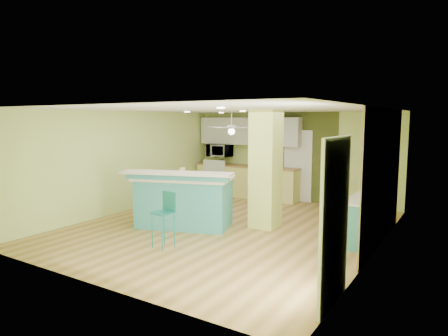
{
  "coord_description": "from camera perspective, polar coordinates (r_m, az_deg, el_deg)",
  "views": [
    {
      "loc": [
        4.35,
        -7.06,
        2.3
      ],
      "look_at": [
        -0.33,
        0.4,
        1.22
      ],
      "focal_mm": 32.0,
      "sensor_mm": 36.0,
      "label": 1
    }
  ],
  "objects": [
    {
      "name": "wall_front",
      "position": [
        5.72,
        -18.35,
        -3.99
      ],
      "size": [
        6.0,
        0.01,
        2.5
      ],
      "primitive_type": "cube",
      "color": "#CFE67B",
      "rests_on": "floor"
    },
    {
      "name": "interior_door",
      "position": [
        11.39,
        10.5,
        0.31
      ],
      "size": [
        0.82,
        0.05,
        2.0
      ],
      "primitive_type": "cube",
      "color": "white",
      "rests_on": "floor"
    },
    {
      "name": "wall_decor",
      "position": [
        8.02,
        22.0,
        1.09
      ],
      "size": [
        0.03,
        0.9,
        0.7
      ],
      "primitive_type": "cube",
      "color": "brown",
      "rests_on": "wood_panel"
    },
    {
      "name": "olive_accent",
      "position": [
        11.39,
        10.58,
        1.57
      ],
      "size": [
        2.2,
        0.02,
        2.5
      ],
      "primitive_type": "cube",
      "color": "#475020",
      "rests_on": "floor"
    },
    {
      "name": "bar_stool",
      "position": [
        7.27,
        -8.33,
        -6.02
      ],
      "size": [
        0.38,
        0.38,
        1.01
      ],
      "rotation": [
        0.0,
        0.0,
        -0.16
      ],
      "color": "teal",
      "rests_on": "floor"
    },
    {
      "name": "wall_left",
      "position": [
        10.25,
        -13.99,
        0.89
      ],
      "size": [
        0.01,
        7.0,
        2.5
      ],
      "primitive_type": "cube",
      "color": "#CFE67B",
      "rests_on": "floor"
    },
    {
      "name": "wall_right",
      "position": [
        7.27,
        21.08,
        -1.82
      ],
      "size": [
        0.01,
        7.0,
        2.5
      ],
      "primitive_type": "cube",
      "color": "#CFE67B",
      "rests_on": "floor"
    },
    {
      "name": "wall_back",
      "position": [
        11.48,
        9.69,
        1.63
      ],
      "size": [
        6.0,
        0.01,
        2.5
      ],
      "primitive_type": "cube",
      "color": "#CFE67B",
      "rests_on": "floor"
    },
    {
      "name": "fruit_bowl",
      "position": [
        11.54,
        5.27,
        0.37
      ],
      "size": [
        0.38,
        0.38,
        0.07
      ],
      "primitive_type": "imported",
      "rotation": [
        0.0,
        0.0,
        -0.32
      ],
      "color": "#3A2718",
      "rests_on": "kitchen_run"
    },
    {
      "name": "side_counter",
      "position": [
        7.93,
        19.3,
        -7.09
      ],
      "size": [
        0.56,
        1.32,
        0.85
      ],
      "color": "teal",
      "rests_on": "floor"
    },
    {
      "name": "floor",
      "position": [
        8.61,
        0.45,
        -8.56
      ],
      "size": [
        6.0,
        7.0,
        0.01
      ],
      "primitive_type": "cube",
      "color": "olive",
      "rests_on": "ground"
    },
    {
      "name": "pendant_lamp",
      "position": [
        8.01,
        19.83,
        3.58
      ],
      "size": [
        0.14,
        0.14,
        0.69
      ],
      "color": "white",
      "rests_on": "ceiling"
    },
    {
      "name": "upper_cabinets",
      "position": [
        11.83,
        3.56,
        5.27
      ],
      "size": [
        3.2,
        0.34,
        0.8
      ],
      "primitive_type": "cube",
      "color": "silver",
      "rests_on": "wall_back"
    },
    {
      "name": "french_door",
      "position": [
        5.11,
        15.56,
        -7.46
      ],
      "size": [
        0.04,
        1.08,
        2.1
      ],
      "primitive_type": "cube",
      "color": "white",
      "rests_on": "floor"
    },
    {
      "name": "wood_panel",
      "position": [
        7.85,
        21.81,
        -1.22
      ],
      "size": [
        0.02,
        3.4,
        2.5
      ],
      "primitive_type": "cube",
      "color": "#83664B",
      "rests_on": "floor"
    },
    {
      "name": "stove",
      "position": [
        12.33,
        -0.67,
        -1.6
      ],
      "size": [
        0.76,
        0.66,
        1.08
      ],
      "color": "silver",
      "rests_on": "floor"
    },
    {
      "name": "canister",
      "position": [
        8.83,
        -5.99,
        -0.5
      ],
      "size": [
        0.14,
        0.14,
        0.16
      ],
      "primitive_type": "cylinder",
      "color": "gold",
      "rests_on": "peninsula"
    },
    {
      "name": "ceiling_fan",
      "position": [
        10.58,
        1.08,
        5.77
      ],
      "size": [
        1.41,
        1.41,
        0.61
      ],
      "color": "silver",
      "rests_on": "ceiling"
    },
    {
      "name": "peninsula",
      "position": [
        8.64,
        -5.76,
        -4.59
      ],
      "size": [
        2.46,
        1.86,
        1.24
      ],
      "rotation": [
        0.0,
        0.0,
        0.32
      ],
      "color": "teal",
      "rests_on": "floor"
    },
    {
      "name": "column",
      "position": [
        8.48,
        5.98,
        -0.18
      ],
      "size": [
        0.55,
        0.55,
        2.5
      ],
      "primitive_type": "cube",
      "color": "#CEDD66",
      "rests_on": "floor"
    },
    {
      "name": "kitchen_run",
      "position": [
        11.86,
        3.23,
        -1.9
      ],
      "size": [
        3.25,
        0.63,
        0.94
      ],
      "color": "#E3DE76",
      "rests_on": "floor"
    },
    {
      "name": "ceiling",
      "position": [
        8.3,
        0.47,
        8.39
      ],
      "size": [
        6.0,
        7.0,
        0.01
      ],
      "primitive_type": "cube",
      "color": "white",
      "rests_on": "wall_back"
    },
    {
      "name": "microwave",
      "position": [
        12.24,
        -0.65,
        2.53
      ],
      "size": [
        0.7,
        0.48,
        0.39
      ],
      "primitive_type": "imported",
      "color": "silver",
      "rests_on": "wall_back"
    }
  ]
}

